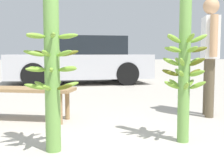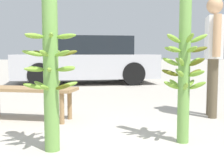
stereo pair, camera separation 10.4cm
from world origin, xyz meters
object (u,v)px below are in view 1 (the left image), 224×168
vendor_person (210,47)px  market_bench (25,93)px  parked_car (80,61)px  banana_stalk_center (184,65)px  banana_stalk_left (52,68)px

vendor_person → market_bench: vendor_person is taller
parked_car → banana_stalk_center: bearing=-176.6°
banana_stalk_center → parked_car: 6.26m
parked_car → market_bench: bearing=165.7°
parked_car → banana_stalk_left: bearing=171.8°
vendor_person → banana_stalk_center: bearing=160.7°
banana_stalk_center → market_bench: 2.15m
banana_stalk_left → vendor_person: vendor_person is taller
banana_stalk_center → parked_car: size_ratio=0.36×
market_bench → parked_car: (0.64, 5.00, 0.29)m
banana_stalk_center → market_bench: (-1.77, 1.15, -0.40)m
vendor_person → market_bench: bearing=104.0°
market_bench → banana_stalk_center: bearing=-18.9°
vendor_person → market_bench: (-2.52, -0.07, -0.61)m
banana_stalk_center → market_bench: banana_stalk_center is taller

